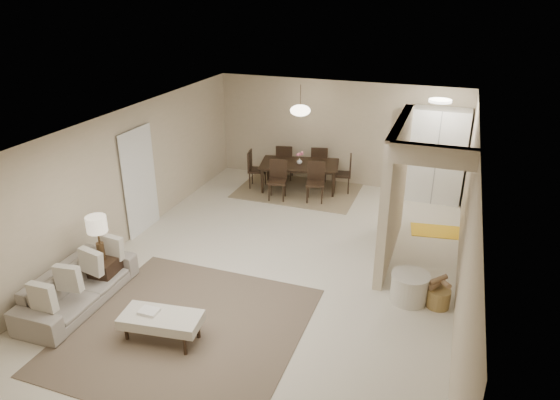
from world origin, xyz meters
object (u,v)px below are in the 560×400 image
at_px(pantry_cabinet, 437,156).
at_px(side_table, 104,272).
at_px(round_pouf, 409,288).
at_px(wicker_basket, 438,298).
at_px(dining_table, 299,177).
at_px(ottoman_bench, 161,320).
at_px(sofa, 78,287).

distance_m(pantry_cabinet, side_table, 7.31).
distance_m(round_pouf, wicker_basket, 0.45).
xyz_separation_m(side_table, round_pouf, (4.71, 1.25, -0.01)).
relative_size(side_table, dining_table, 0.27).
bearing_deg(dining_table, round_pouf, -63.31).
bearing_deg(dining_table, wicker_basket, -59.56).
height_order(pantry_cabinet, side_table, pantry_cabinet).
xyz_separation_m(pantry_cabinet, wicker_basket, (0.40, -4.26, -0.90)).
relative_size(pantry_cabinet, ottoman_bench, 1.81).
height_order(pantry_cabinet, ottoman_bench, pantry_cabinet).
relative_size(side_table, round_pouf, 0.83).
bearing_deg(round_pouf, sofa, -159.24).
distance_m(ottoman_bench, wicker_basket, 4.12).
bearing_deg(side_table, ottoman_bench, -27.86).
relative_size(ottoman_bench, wicker_basket, 3.29).
bearing_deg(sofa, pantry_cabinet, -40.14).
height_order(side_table, round_pouf, side_table).
distance_m(sofa, ottoman_bench, 1.69).
xyz_separation_m(ottoman_bench, dining_table, (0.09, 5.90, 0.01)).
bearing_deg(wicker_basket, ottoman_bench, -149.45).
bearing_deg(dining_table, pantry_cabinet, -3.32).
distance_m(side_table, dining_table, 5.33).
distance_m(side_table, wicker_basket, 5.30).
xyz_separation_m(pantry_cabinet, sofa, (-4.80, -6.05, -0.75)).
xyz_separation_m(side_table, wicker_basket, (5.15, 1.24, -0.09)).
bearing_deg(sofa, wicker_basket, -72.74).
relative_size(wicker_basket, dining_table, 0.19).
bearing_deg(pantry_cabinet, dining_table, -171.61).
relative_size(ottoman_bench, dining_table, 0.63).
xyz_separation_m(side_table, dining_table, (1.70, 5.05, 0.08)).
height_order(pantry_cabinet, sofa, pantry_cabinet).
distance_m(sofa, dining_table, 5.87).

